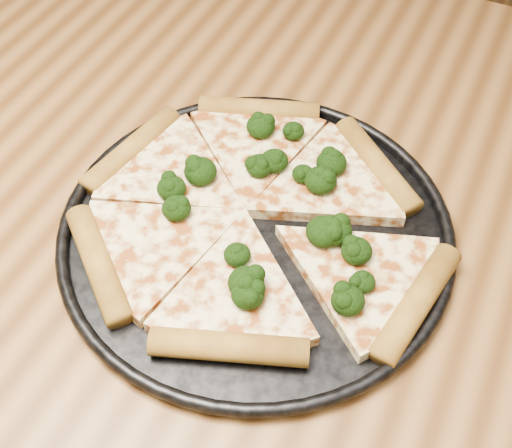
% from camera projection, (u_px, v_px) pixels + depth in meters
% --- Properties ---
extents(dining_table, '(1.20, 0.90, 0.75)m').
position_uv_depth(dining_table, '(210.00, 254.00, 0.71)').
color(dining_table, brown).
rests_on(dining_table, ground).
extents(pizza_pan, '(0.36, 0.36, 0.02)m').
position_uv_depth(pizza_pan, '(256.00, 230.00, 0.60)').
color(pizza_pan, black).
rests_on(pizza_pan, dining_table).
extents(pizza, '(0.35, 0.33, 0.02)m').
position_uv_depth(pizza, '(251.00, 214.00, 0.60)').
color(pizza, '#FFE39C').
rests_on(pizza, pizza_pan).
extents(broccoli_florets, '(0.22, 0.22, 0.02)m').
position_uv_depth(broccoli_florets, '(279.00, 208.00, 0.59)').
color(broccoli_florets, black).
rests_on(broccoli_florets, pizza).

